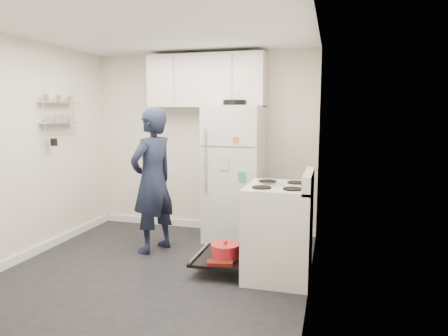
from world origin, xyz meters
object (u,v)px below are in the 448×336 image
(person, at_px, (153,181))
(open_oven_door, at_px, (224,254))
(electric_range, at_px, (277,232))
(refrigerator, at_px, (234,173))

(person, bearing_deg, open_oven_door, 88.52)
(open_oven_door, bearing_deg, electric_range, 3.68)
(open_oven_door, bearing_deg, person, 157.56)
(electric_range, distance_m, person, 1.65)
(person, bearing_deg, electric_range, 97.45)
(electric_range, bearing_deg, person, 166.49)
(open_oven_door, distance_m, person, 1.27)
(refrigerator, bearing_deg, electric_range, -56.65)
(open_oven_door, height_order, person, person)
(electric_range, xyz_separation_m, refrigerator, (-0.72, 1.10, 0.42))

